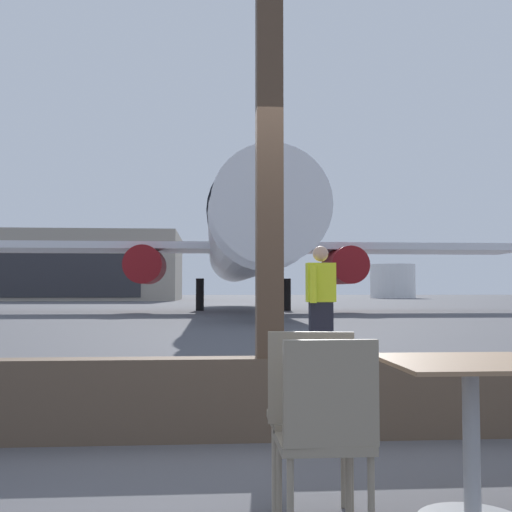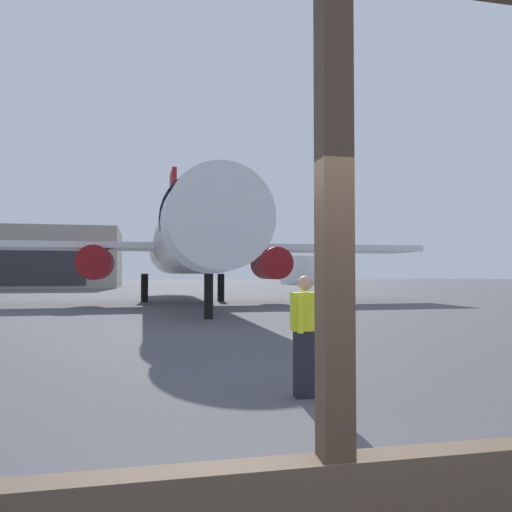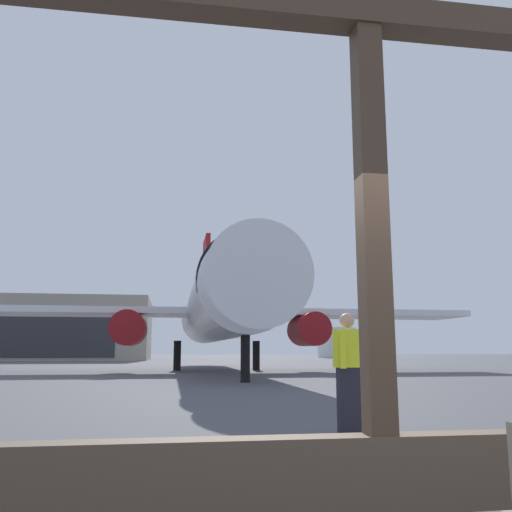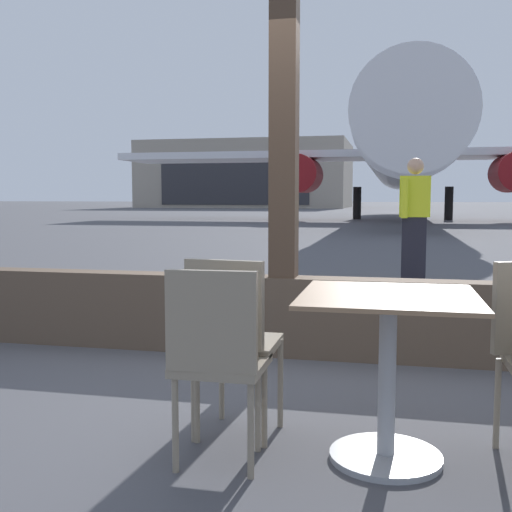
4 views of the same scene
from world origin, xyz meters
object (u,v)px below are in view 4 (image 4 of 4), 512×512
Objects in this scene: cafe_chair_aisle_left at (232,332)px; airplane at (404,149)px; dining_table at (387,364)px; ground_crew_worker at (414,221)px; cafe_chair_aisle_right at (217,351)px; distant_hangar at (250,176)px.

cafe_chair_aisle_left is 0.03× the size of airplane.
airplane reaches higher than dining_table.
ground_crew_worker reaches higher than dining_table.
cafe_chair_aisle_left is at bearing -100.59° from ground_crew_worker.
cafe_chair_aisle_right is at bearing -99.90° from ground_crew_worker.
distant_hangar is at bearing 102.93° from cafe_chair_aisle_left.
cafe_chair_aisle_left is 0.53× the size of ground_crew_worker.
distant_hangar reaches higher than dining_table.
cafe_chair_aisle_right is 0.03× the size of airplane.
cafe_chair_aisle_right is 30.35m from airplane.
airplane reaches higher than cafe_chair_aisle_right.
airplane is at bearing 89.42° from ground_crew_worker.
distant_hangar is at bearing 103.50° from dining_table.
distant_hangar is at bearing 104.92° from ground_crew_worker.
airplane is 43.35m from distant_hangar.
cafe_chair_aisle_left is 0.32m from cafe_chair_aisle_right.
cafe_chair_aisle_left is at bearing 92.59° from cafe_chair_aisle_right.
ground_crew_worker is 66.21m from distant_hangar.
airplane is at bearing -66.51° from distant_hangar.
cafe_chair_aisle_right is 71.79m from distant_hangar.
airplane is 1.29× the size of distant_hangar.
distant_hangar reaches higher than ground_crew_worker.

